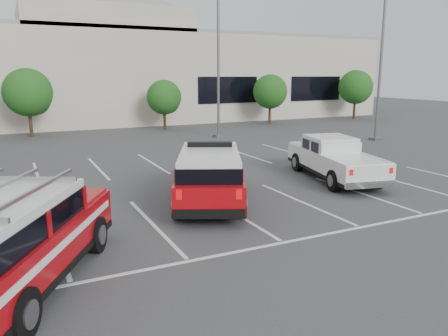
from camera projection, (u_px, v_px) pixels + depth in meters
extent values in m
plane|color=#39393C|center=(234.00, 213.00, 14.13)|extent=(120.00, 120.00, 0.00)
cube|color=silver|center=(184.00, 183.00, 18.08)|extent=(23.00, 15.00, 0.01)
cube|color=beige|center=(80.00, 79.00, 41.41)|extent=(60.00, 15.00, 8.00)
cube|color=gray|center=(77.00, 33.00, 40.54)|extent=(60.00, 15.00, 0.30)
cube|color=beige|center=(101.00, 23.00, 39.90)|extent=(14.00, 12.00, 2.00)
cylinder|color=#3F2B19|center=(31.00, 124.00, 31.12)|extent=(0.24, 0.24, 1.84)
sphere|color=#184612|center=(28.00, 92.00, 30.65)|extent=(3.37, 3.37, 3.37)
sphere|color=#184612|center=(34.00, 99.00, 31.11)|extent=(2.24, 2.24, 2.24)
cylinder|color=#3F2B19|center=(165.00, 120.00, 35.44)|extent=(0.24, 0.24, 1.51)
sphere|color=#184612|center=(164.00, 97.00, 35.06)|extent=(2.77, 2.77, 2.77)
sphere|color=#184612|center=(168.00, 102.00, 35.49)|extent=(1.85, 1.85, 1.85)
cylinder|color=#3F2B19|center=(270.00, 114.00, 39.72)|extent=(0.24, 0.24, 1.67)
sphere|color=#184612|center=(270.00, 92.00, 39.29)|extent=(3.07, 3.07, 3.07)
sphere|color=#184612|center=(273.00, 97.00, 39.73)|extent=(2.05, 2.05, 2.05)
cylinder|color=#3F2B19|center=(354.00, 110.00, 43.99)|extent=(0.24, 0.24, 1.84)
sphere|color=#184612|center=(356.00, 87.00, 43.52)|extent=(3.37, 3.37, 3.37)
sphere|color=#184612|center=(357.00, 92.00, 43.97)|extent=(2.24, 2.24, 2.24)
cube|color=#59595E|center=(218.00, 136.00, 31.17)|extent=(0.60, 0.60, 0.20)
cylinder|color=#59595E|center=(218.00, 65.00, 30.14)|extent=(0.18, 0.18, 10.00)
cube|color=#59595E|center=(375.00, 139.00, 29.75)|extent=(0.60, 0.60, 0.20)
cylinder|color=#59595E|center=(381.00, 65.00, 28.73)|extent=(0.18, 0.18, 10.00)
cube|color=#9F070D|center=(210.00, 179.00, 15.26)|extent=(4.38, 6.21, 0.89)
cube|color=black|center=(210.00, 163.00, 14.59)|extent=(3.52, 4.59, 0.47)
cube|color=silver|center=(210.00, 154.00, 14.53)|extent=(3.44, 4.50, 0.17)
cube|color=black|center=(210.00, 144.00, 15.38)|extent=(1.56, 0.93, 0.16)
cube|color=silver|center=(335.00, 162.00, 18.56)|extent=(3.29, 6.09, 0.84)
cube|color=black|center=(330.00, 145.00, 18.93)|extent=(2.26, 2.42, 0.44)
cube|color=silver|center=(330.00, 138.00, 18.86)|extent=(2.22, 2.37, 0.16)
cube|color=#9F070D|center=(15.00, 247.00, 9.09)|extent=(4.79, 6.18, 0.96)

